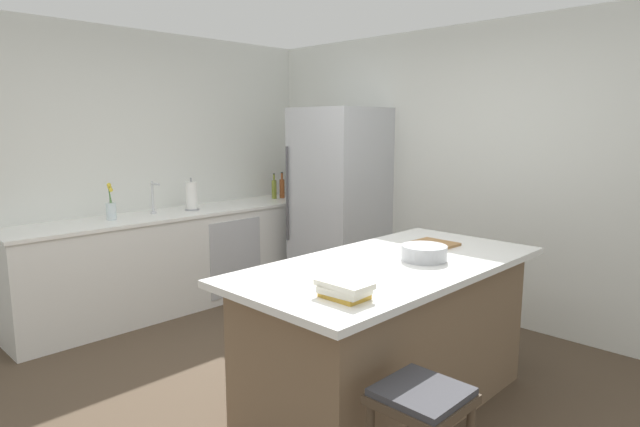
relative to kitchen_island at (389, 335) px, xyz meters
name	(u,v)px	position (x,y,z in m)	size (l,w,h in m)	color
ground_plane	(290,397)	(-0.51, -0.36, -0.47)	(7.20, 7.20, 0.00)	#4C3D2D
wall_rear	(473,173)	(-0.51, 1.89, 0.83)	(6.00, 0.10, 2.60)	silver
wall_left	(109,172)	(-2.96, -0.36, 0.83)	(0.10, 6.00, 2.60)	silver
counter_run_left	(183,258)	(-2.60, 0.15, -0.01)	(0.65, 3.20, 0.92)	silver
kitchen_island	(389,335)	(0.00, 0.00, 0.00)	(1.00, 2.02, 0.92)	#7A6047
refrigerator	(340,203)	(-1.75, 1.46, 0.48)	(0.78, 0.79, 1.90)	#B7BABF
bar_stool	(421,414)	(0.70, -0.71, 0.06)	(0.36, 0.36, 0.64)	#473828
sink_faucet	(153,197)	(-2.65, -0.10, 0.61)	(0.15, 0.05, 0.30)	silver
flower_vase	(111,208)	(-2.61, -0.52, 0.55)	(0.08, 0.08, 0.32)	silver
paper_towel_roll	(192,196)	(-2.59, 0.27, 0.58)	(0.14, 0.14, 0.31)	gray
hot_sauce_bottle	(296,188)	(-2.58, 1.63, 0.55)	(0.06, 0.06, 0.24)	red
whiskey_bottle	(290,188)	(-2.58, 1.55, 0.56)	(0.08, 0.08, 0.28)	brown
vinegar_bottle	(282,188)	(-2.62, 1.45, 0.56)	(0.06, 0.06, 0.29)	#994C23
olive_oil_bottle	(274,189)	(-2.63, 1.35, 0.56)	(0.05, 0.05, 0.28)	olive
cookbook_stack	(344,289)	(0.24, -0.69, 0.50)	(0.26, 0.18, 0.08)	gold
mixing_bowl	(424,253)	(0.11, 0.18, 0.50)	(0.27, 0.27, 0.09)	#B2B5BA
cutting_board	(434,244)	(-0.07, 0.58, 0.46)	(0.29, 0.23, 0.02)	#9E7042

